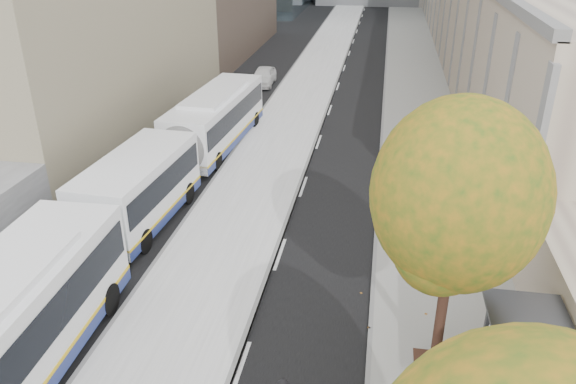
# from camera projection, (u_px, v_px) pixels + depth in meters

# --- Properties ---
(bus_platform) EXTENTS (4.25, 150.00, 0.15)m
(bus_platform) POSITION_uv_depth(u_px,v_px,m) (294.00, 112.00, 36.17)
(bus_platform) COLOR #B6B6B6
(bus_platform) RESTS_ON ground
(sidewalk) EXTENTS (4.75, 150.00, 0.08)m
(sidewalk) POSITION_uv_depth(u_px,v_px,m) (420.00, 119.00, 34.97)
(sidewalk) COLOR gray
(sidewalk) RESTS_ON ground
(building_tan) EXTENTS (18.00, 92.00, 8.00)m
(building_tan) POSITION_uv_depth(u_px,v_px,m) (526.00, 0.00, 57.30)
(building_tan) COLOR gray
(building_tan) RESTS_ON ground
(bus_shelter) EXTENTS (1.90, 4.40, 2.53)m
(bus_shelter) POSITION_uv_depth(u_px,v_px,m) (547.00, 366.00, 12.45)
(bus_shelter) COLOR #383A3F
(bus_shelter) RESTS_ON sidewalk
(tree_c) EXTENTS (4.20, 4.20, 7.28)m
(tree_c) POSITION_uv_depth(u_px,v_px,m) (458.00, 196.00, 13.25)
(tree_c) COLOR black
(tree_c) RESTS_ON sidewalk
(bus_far) EXTENTS (3.55, 17.25, 2.85)m
(bus_far) POSITION_uv_depth(u_px,v_px,m) (189.00, 143.00, 26.87)
(bus_far) COLOR white
(bus_far) RESTS_ON ground
(distant_car) EXTENTS (1.70, 3.97, 1.34)m
(distant_car) POSITION_uv_depth(u_px,v_px,m) (264.00, 76.00, 42.19)
(distant_car) COLOR silver
(distant_car) RESTS_ON ground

